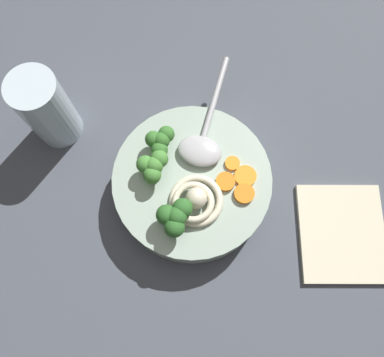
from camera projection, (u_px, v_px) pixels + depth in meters
The scene contains 13 objects.
table_slab at pixel (182, 175), 59.74cm from camera, with size 133.02×133.02×3.60cm, color #474C56.
soup_bowl at pixel (192, 184), 54.61cm from camera, with size 21.63×21.63×5.29cm.
noodle_pile at pixel (195, 200), 50.27cm from camera, with size 7.87×7.71×3.16cm.
soup_spoon at pixel (202, 142), 52.85cm from camera, with size 17.40×6.30×1.60cm.
broccoli_floret_center at pixel (153, 166), 50.24cm from camera, with size 4.66×4.01×3.68cm.
broccoli_floret_beside_noodles at pixel (160, 141), 51.42cm from camera, with size 4.39×3.78×3.47cm.
broccoli_floret_left at pixel (175, 217), 48.08cm from camera, with size 5.08×4.37×4.02cm.
carrot_slice_beside_chili at pixel (225, 182), 51.67cm from camera, with size 2.61×2.61×0.71cm, color orange.
carrot_slice_extra_a at pixel (245, 176), 52.01cm from camera, with size 2.97×2.97×0.48cm, color orange.
carrot_slice_extra_b at pixel (244, 194), 51.21cm from camera, with size 2.72×2.72×0.66cm, color orange.
carrot_slice_near_spoon at pixel (232, 163), 52.54cm from camera, with size 2.01×2.01×0.48cm, color orange.
drinking_glass at pixel (47, 109), 54.09cm from camera, with size 6.79×6.79×12.53cm, color silver.
folded_napkin at pixel (342, 233), 54.92cm from camera, with size 13.93×11.93×0.80cm, color beige.
Camera 1 is at (17.27, 5.08, 58.78)cm, focal length 36.39 mm.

